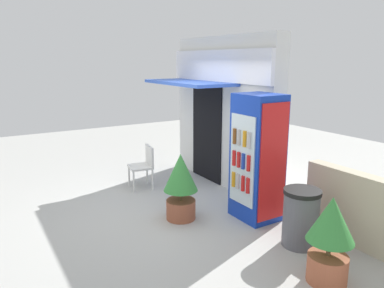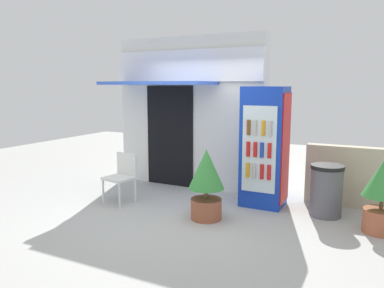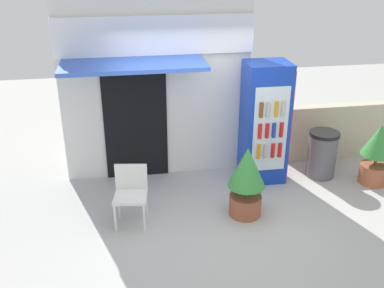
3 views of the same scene
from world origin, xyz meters
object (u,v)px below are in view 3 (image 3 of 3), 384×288
at_px(potted_plant_curbside, 378,151).
at_px(trash_bin, 322,154).
at_px(potted_plant_near_shop, 247,178).
at_px(drink_cooler, 265,123).
at_px(plastic_chair, 131,190).

relative_size(potted_plant_curbside, trash_bin, 1.28).
xyz_separation_m(potted_plant_near_shop, potted_plant_curbside, (2.37, 0.58, -0.02)).
bearing_deg(potted_plant_curbside, drink_cooler, 165.24).
bearing_deg(trash_bin, potted_plant_curbside, -26.59).
relative_size(drink_cooler, potted_plant_near_shop, 1.86).
xyz_separation_m(potted_plant_near_shop, trash_bin, (1.60, 0.96, -0.20)).
xyz_separation_m(plastic_chair, potted_plant_near_shop, (1.64, -0.10, 0.10)).
relative_size(plastic_chair, trash_bin, 1.05).
bearing_deg(trash_bin, plastic_chair, -165.16).
distance_m(plastic_chair, trash_bin, 3.36).
relative_size(plastic_chair, potted_plant_near_shop, 0.79).
distance_m(drink_cooler, trash_bin, 1.18).
distance_m(potted_plant_curbside, trash_bin, 0.87).
xyz_separation_m(drink_cooler, trash_bin, (1.02, -0.09, -0.59)).
bearing_deg(potted_plant_near_shop, trash_bin, 31.03).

